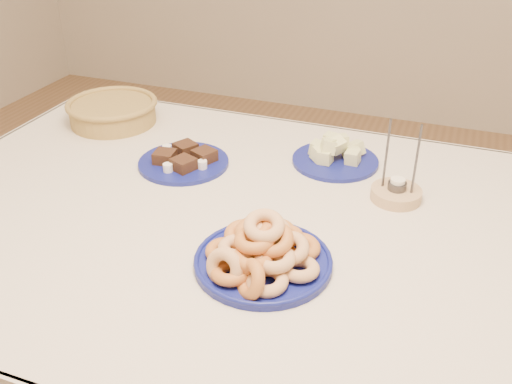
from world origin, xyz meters
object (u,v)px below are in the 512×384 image
Objects in this scene: melon_plate at (335,155)px; candle_holder at (396,192)px; donut_platter at (262,253)px; wicker_basket at (113,111)px; brownie_plate at (184,160)px; dining_table at (264,259)px.

candle_holder is at bearing -36.88° from melon_plate.
donut_platter reaches higher than wicker_basket.
donut_platter is 1.35× the size of melon_plate.
donut_platter reaches higher than melon_plate.
candle_holder is at bearing 1.90° from brownie_plate.
wicker_basket is at bearing 151.77° from brownie_plate.
dining_table is 6.42× the size of brownie_plate.
donut_platter is 0.48m from melon_plate.
brownie_plate is 1.36× the size of candle_holder.
candle_holder is (0.18, -0.13, -0.00)m from melon_plate.
melon_plate is at bearing 22.55° from brownie_plate.
donut_platter is (0.05, -0.16, 0.14)m from dining_table.
brownie_plate is at bearing -157.45° from melon_plate.
dining_table is 8.73× the size of candle_holder.
wicker_basket is at bearing 169.80° from candle_holder.
dining_table is at bearing -103.57° from melon_plate.
brownie_plate is at bearing -178.10° from candle_holder.
wicker_basket is (-0.61, 0.35, 0.14)m from dining_table.
melon_plate is 0.92× the size of wicker_basket.
dining_table is at bearing -29.89° from wicker_basket.
melon_plate is 1.34× the size of candle_holder.
donut_platter is at bearing -44.61° from brownie_plate.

